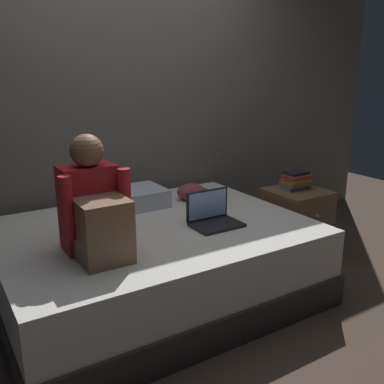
{
  "coord_description": "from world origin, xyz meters",
  "views": [
    {
      "loc": [
        -1.39,
        -2.08,
        1.49
      ],
      "look_at": [
        -0.03,
        0.1,
        0.77
      ],
      "focal_mm": 40.21,
      "sensor_mm": 36.0,
      "label": 1
    }
  ],
  "objects": [
    {
      "name": "laptop",
      "position": [
        0.14,
        0.11,
        0.57
      ],
      "size": [
        0.32,
        0.23,
        0.22
      ],
      "color": "black",
      "rests_on": "bed"
    },
    {
      "name": "wall_back",
      "position": [
        0.0,
        1.2,
        1.35
      ],
      "size": [
        5.6,
        0.1,
        2.7
      ],
      "primitive_type": "cube",
      "color": "slate",
      "rests_on": "ground_plane"
    },
    {
      "name": "nightstand",
      "position": [
        1.1,
        0.3,
        0.28
      ],
      "size": [
        0.44,
        0.46,
        0.56
      ],
      "color": "brown",
      "rests_on": "ground_plane"
    },
    {
      "name": "pillow",
      "position": [
        -0.19,
        0.75,
        0.58
      ],
      "size": [
        0.56,
        0.36,
        0.13
      ],
      "primitive_type": "cube",
      "color": "silver",
      "rests_on": "bed"
    },
    {
      "name": "clothes_pile",
      "position": [
        0.34,
        0.67,
        0.57
      ],
      "size": [
        0.28,
        0.19,
        0.13
      ],
      "color": "#8E3D47",
      "rests_on": "bed"
    },
    {
      "name": "book_stack",
      "position": [
        1.11,
        0.34,
        0.63
      ],
      "size": [
        0.23,
        0.17,
        0.15
      ],
      "color": "teal",
      "rests_on": "nightstand"
    },
    {
      "name": "ground_plane",
      "position": [
        0.0,
        0.0,
        0.0
      ],
      "size": [
        8.0,
        8.0,
        0.0
      ],
      "primitive_type": "plane",
      "color": "#47382D"
    },
    {
      "name": "bed",
      "position": [
        -0.2,
        0.3,
        0.25
      ],
      "size": [
        2.0,
        1.5,
        0.52
      ],
      "color": "#332D2B",
      "rests_on": "ground_plane"
    },
    {
      "name": "person_sitting",
      "position": [
        -0.67,
        0.08,
        0.77
      ],
      "size": [
        0.39,
        0.44,
        0.66
      ],
      "color": "#B21E28",
      "rests_on": "bed"
    }
  ]
}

